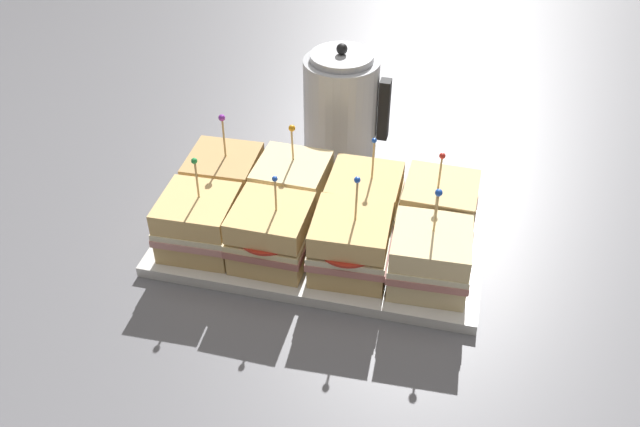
# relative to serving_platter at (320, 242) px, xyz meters

# --- Properties ---
(ground_plane) EXTENTS (6.00, 6.00, 0.00)m
(ground_plane) POSITION_rel_serving_platter_xyz_m (0.00, 0.00, -0.01)
(ground_plane) COLOR slate
(serving_platter) EXTENTS (0.52, 0.27, 0.02)m
(serving_platter) POSITION_rel_serving_platter_xyz_m (0.00, 0.00, 0.00)
(serving_platter) COLOR silver
(serving_platter) RESTS_ON ground_plane
(sandwich_front_far_left) EXTENTS (0.12, 0.12, 0.16)m
(sandwich_front_far_left) POSITION_rel_serving_platter_xyz_m (-0.18, -0.06, 0.06)
(sandwich_front_far_left) COLOR tan
(sandwich_front_far_left) RESTS_ON serving_platter
(sandwich_front_center_left) EXTENTS (0.12, 0.12, 0.16)m
(sandwich_front_center_left) POSITION_rel_serving_platter_xyz_m (-0.06, -0.06, 0.06)
(sandwich_front_center_left) COLOR tan
(sandwich_front_center_left) RESTS_ON serving_platter
(sandwich_front_center_right) EXTENTS (0.12, 0.13, 0.17)m
(sandwich_front_center_right) POSITION_rel_serving_platter_xyz_m (0.06, -0.06, 0.06)
(sandwich_front_center_right) COLOR tan
(sandwich_front_center_right) RESTS_ON serving_platter
(sandwich_front_far_right) EXTENTS (0.12, 0.12, 0.17)m
(sandwich_front_far_right) POSITION_rel_serving_platter_xyz_m (0.18, -0.06, 0.06)
(sandwich_front_far_right) COLOR beige
(sandwich_front_far_right) RESTS_ON serving_platter
(sandwich_back_far_left) EXTENTS (0.12, 0.12, 0.17)m
(sandwich_back_far_left) POSITION_rel_serving_platter_xyz_m (-0.18, 0.06, 0.06)
(sandwich_back_far_left) COLOR tan
(sandwich_back_far_left) RESTS_ON serving_platter
(sandwich_back_center_left) EXTENTS (0.12, 0.13, 0.16)m
(sandwich_back_center_left) POSITION_rel_serving_platter_xyz_m (-0.06, 0.06, 0.06)
(sandwich_back_center_left) COLOR beige
(sandwich_back_center_left) RESTS_ON serving_platter
(sandwich_back_center_right) EXTENTS (0.12, 0.12, 0.17)m
(sandwich_back_center_right) POSITION_rel_serving_platter_xyz_m (0.06, 0.06, 0.06)
(sandwich_back_center_right) COLOR tan
(sandwich_back_center_right) RESTS_ON serving_platter
(sandwich_back_far_right) EXTENTS (0.12, 0.12, 0.16)m
(sandwich_back_far_right) POSITION_rel_serving_platter_xyz_m (0.18, 0.06, 0.06)
(sandwich_back_far_right) COLOR #DBB77A
(sandwich_back_far_right) RESTS_ON serving_platter
(kettle_steel) EXTENTS (0.16, 0.14, 0.23)m
(kettle_steel) POSITION_rel_serving_platter_xyz_m (-0.03, 0.28, 0.10)
(kettle_steel) COLOR #B7BABF
(kettle_steel) RESTS_ON ground_plane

